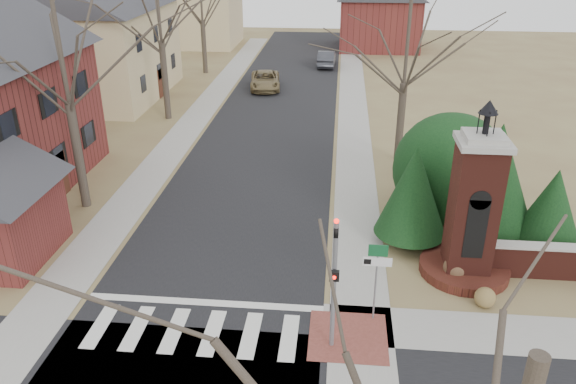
# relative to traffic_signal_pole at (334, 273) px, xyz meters

# --- Properties ---
(ground) EXTENTS (120.00, 120.00, 0.00)m
(ground) POSITION_rel_traffic_signal_pole_xyz_m (-4.30, -0.57, -2.59)
(ground) COLOR brown
(ground) RESTS_ON ground
(main_street) EXTENTS (8.00, 70.00, 0.01)m
(main_street) POSITION_rel_traffic_signal_pole_xyz_m (-4.30, 21.43, -2.58)
(main_street) COLOR black
(main_street) RESTS_ON ground
(crosswalk_zone) EXTENTS (8.00, 2.20, 0.02)m
(crosswalk_zone) POSITION_rel_traffic_signal_pole_xyz_m (-4.30, 0.23, -2.58)
(crosswalk_zone) COLOR silver
(crosswalk_zone) RESTS_ON ground
(stop_bar) EXTENTS (8.00, 0.35, 0.02)m
(stop_bar) POSITION_rel_traffic_signal_pole_xyz_m (-4.30, 1.73, -2.58)
(stop_bar) COLOR silver
(stop_bar) RESTS_ON ground
(sidewalk_right_main) EXTENTS (2.00, 60.00, 0.02)m
(sidewalk_right_main) POSITION_rel_traffic_signal_pole_xyz_m (0.90, 21.43, -2.58)
(sidewalk_right_main) COLOR gray
(sidewalk_right_main) RESTS_ON ground
(sidewalk_left) EXTENTS (2.00, 60.00, 0.02)m
(sidewalk_left) POSITION_rel_traffic_signal_pole_xyz_m (-9.50, 21.43, -2.58)
(sidewalk_left) COLOR gray
(sidewalk_left) RESTS_ON ground
(curb_apron) EXTENTS (2.40, 2.40, 0.02)m
(curb_apron) POSITION_rel_traffic_signal_pole_xyz_m (0.50, 0.43, -2.57)
(curb_apron) COLOR brown
(curb_apron) RESTS_ON ground
(traffic_signal_pole) EXTENTS (0.28, 0.41, 4.50)m
(traffic_signal_pole) POSITION_rel_traffic_signal_pole_xyz_m (0.00, 0.00, 0.00)
(traffic_signal_pole) COLOR slate
(traffic_signal_pole) RESTS_ON ground
(sign_post) EXTENTS (0.90, 0.07, 2.75)m
(sign_post) POSITION_rel_traffic_signal_pole_xyz_m (1.29, 1.41, -0.64)
(sign_post) COLOR slate
(sign_post) RESTS_ON ground
(brick_gate_monument) EXTENTS (3.20, 3.20, 6.47)m
(brick_gate_monument) POSITION_rel_traffic_signal_pole_xyz_m (4.70, 4.42, -0.42)
(brick_gate_monument) COLOR #4D1D16
(brick_gate_monument) RESTS_ON ground
(house_stucco_left) EXTENTS (9.80, 12.80, 9.28)m
(house_stucco_left) POSITION_rel_traffic_signal_pole_xyz_m (-17.80, 26.42, 2.01)
(house_stucco_left) COLOR tan
(house_stucco_left) RESTS_ON ground
(house_distant_left) EXTENTS (10.80, 8.80, 8.53)m
(house_distant_left) POSITION_rel_traffic_signal_pole_xyz_m (-16.31, 47.42, 1.66)
(house_distant_left) COLOR tan
(house_distant_left) RESTS_ON ground
(house_distant_right) EXTENTS (8.80, 8.80, 7.30)m
(house_distant_right) POSITION_rel_traffic_signal_pole_xyz_m (3.69, 47.42, 1.06)
(house_distant_right) COLOR maroon
(house_distant_right) RESTS_ON ground
(evergreen_near) EXTENTS (2.80, 2.80, 4.10)m
(evergreen_near) POSITION_rel_traffic_signal_pole_xyz_m (2.90, 6.43, -0.29)
(evergreen_near) COLOR #473D33
(evergreen_near) RESTS_ON ground
(evergreen_mid) EXTENTS (3.40, 3.40, 4.70)m
(evergreen_mid) POSITION_rel_traffic_signal_pole_xyz_m (6.20, 7.63, 0.01)
(evergreen_mid) COLOR #473D33
(evergreen_mid) RESTS_ON ground
(evergreen_far) EXTENTS (2.40, 2.40, 3.30)m
(evergreen_far) POSITION_rel_traffic_signal_pole_xyz_m (8.20, 6.63, -0.69)
(evergreen_far) COLOR #473D33
(evergreen_far) RESTS_ON ground
(evergreen_mass) EXTENTS (4.80, 4.80, 4.80)m
(evergreen_mass) POSITION_rel_traffic_signal_pole_xyz_m (4.70, 8.93, -0.19)
(evergreen_mass) COLOR black
(evergreen_mass) RESTS_ON ground
(bare_tree_0) EXTENTS (8.05, 8.05, 11.15)m
(bare_tree_0) POSITION_rel_traffic_signal_pole_xyz_m (-11.30, 8.43, 5.11)
(bare_tree_0) COLOR #473D33
(bare_tree_0) RESTS_ON ground
(bare_tree_3) EXTENTS (7.00, 7.00, 9.70)m
(bare_tree_3) POSITION_rel_traffic_signal_pole_xyz_m (3.20, 15.43, 4.10)
(bare_tree_3) COLOR #473D33
(bare_tree_3) RESTS_ON ground
(pickup_truck) EXTENTS (2.77, 5.02, 1.33)m
(pickup_truck) POSITION_rel_traffic_signal_pole_xyz_m (-5.90, 29.51, -1.92)
(pickup_truck) COLOR olive
(pickup_truck) RESTS_ON ground
(distant_car) EXTENTS (1.58, 4.32, 1.41)m
(distant_car) POSITION_rel_traffic_signal_pole_xyz_m (-1.40, 37.91, -1.88)
(distant_car) COLOR #36383E
(distant_car) RESTS_ON ground
(dry_shrub_left) EXTENTS (0.86, 0.86, 0.86)m
(dry_shrub_left) POSITION_rel_traffic_signal_pole_xyz_m (4.30, 4.03, -2.16)
(dry_shrub_left) COLOR brown
(dry_shrub_left) RESTS_ON ground
(dry_shrub_right) EXTENTS (0.69, 0.69, 0.69)m
(dry_shrub_right) POSITION_rel_traffic_signal_pole_xyz_m (5.00, 2.43, -2.24)
(dry_shrub_right) COLOR olive
(dry_shrub_right) RESTS_ON ground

